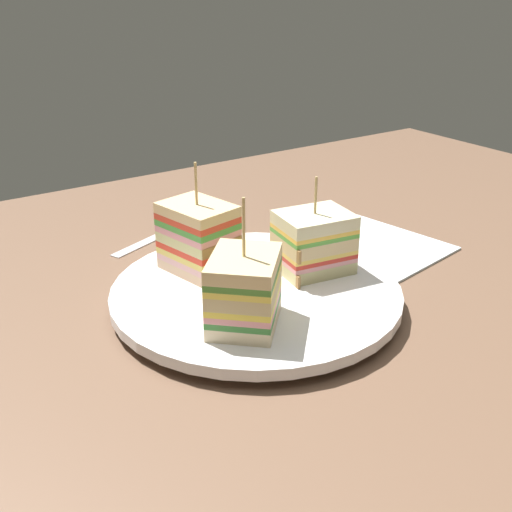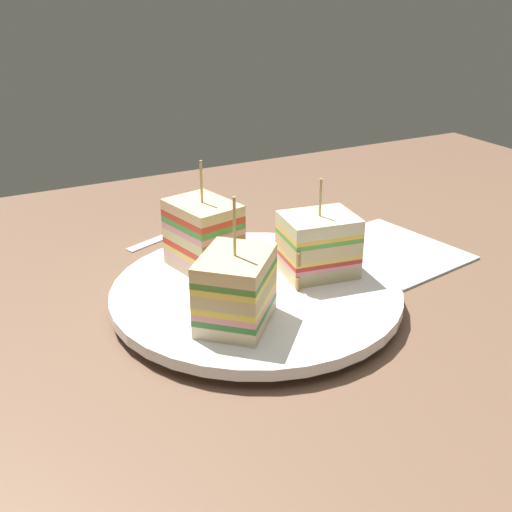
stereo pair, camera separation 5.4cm
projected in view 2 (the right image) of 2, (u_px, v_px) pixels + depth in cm
name	position (u px, v px, depth cm)	size (l,w,h in cm)	color
ground_plane	(256.00, 313.00, 56.38)	(126.83, 83.17, 1.80)	brown
plate	(256.00, 294.00, 55.57)	(25.54, 25.54, 1.77)	white
sandwich_wedge_0	(236.00, 290.00, 48.49)	(8.07, 8.14, 10.48)	beige
sandwich_wedge_1	(320.00, 246.00, 56.56)	(7.20, 6.05, 8.99)	#CFC48A
sandwich_wedge_2	(204.00, 236.00, 57.73)	(6.07, 7.36, 10.30)	#DDB38D
chip_pile	(237.00, 272.00, 55.43)	(6.83, 6.78, 2.53)	#E2AF66
spoon	(199.00, 221.00, 73.90)	(13.82, 7.06, 1.00)	silver
napkin	(389.00, 250.00, 66.51)	(12.00, 13.98, 0.50)	silver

